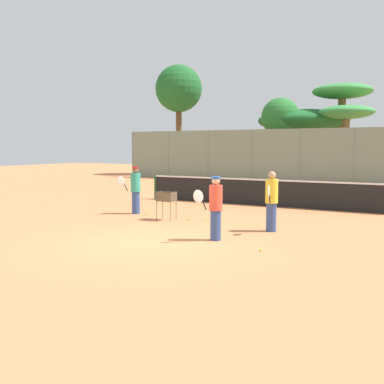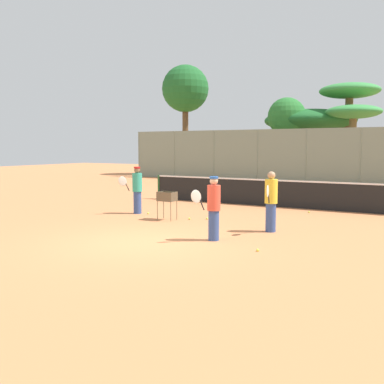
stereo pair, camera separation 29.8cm
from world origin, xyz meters
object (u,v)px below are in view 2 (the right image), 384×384
object	(u,v)px
ball_cart	(166,199)
parked_car	(306,171)
tennis_net	(263,192)
player_white_outfit	(271,201)
player_yellow_shirt	(137,189)
player_red_cap	(213,207)

from	to	relation	value
ball_cart	parked_car	world-z (taller)	parked_car
parked_car	tennis_net	bearing A→B (deg)	-80.57
player_white_outfit	parked_car	bearing A→B (deg)	-177.18
player_yellow_shirt	parked_car	size ratio (longest dim) A/B	0.39
player_yellow_shirt	parked_car	xyz separation A→B (m)	(0.71, 18.53, -0.20)
tennis_net	parked_car	bearing A→B (deg)	99.43
player_white_outfit	player_red_cap	world-z (taller)	player_white_outfit
player_red_cap	parked_car	size ratio (longest dim) A/B	0.38
player_yellow_shirt	player_red_cap	bearing A→B (deg)	95.41
player_white_outfit	ball_cart	distance (m)	3.63
parked_car	player_white_outfit	bearing A→B (deg)	-76.81
tennis_net	ball_cart	world-z (taller)	tennis_net
player_white_outfit	ball_cart	world-z (taller)	player_white_outfit
tennis_net	player_white_outfit	xyz separation A→B (m)	(2.16, -5.03, 0.30)
player_white_outfit	player_red_cap	distance (m)	2.01
player_red_cap	player_yellow_shirt	size ratio (longest dim) A/B	0.98
tennis_net	player_yellow_shirt	xyz separation A→B (m)	(-3.10, -4.14, 0.30)
player_white_outfit	player_red_cap	xyz separation A→B (m)	(-0.84, -1.82, -0.02)
player_white_outfit	player_yellow_shirt	distance (m)	5.34
ball_cart	parked_car	bearing A→B (deg)	92.80
player_yellow_shirt	ball_cart	distance (m)	1.78
player_white_outfit	ball_cart	xyz separation A→B (m)	(-3.62, 0.26, -0.17)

